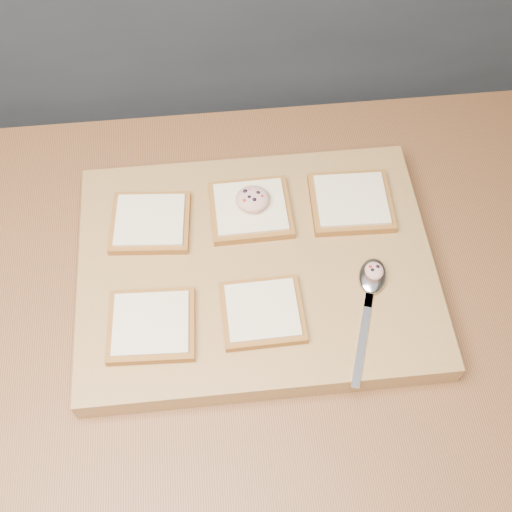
{
  "coord_description": "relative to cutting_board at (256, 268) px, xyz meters",
  "views": [
    {
      "loc": [
        -0.07,
        -0.45,
        1.77
      ],
      "look_at": [
        -0.02,
        0.05,
        0.96
      ],
      "focal_mm": 45.0,
      "sensor_mm": 36.0,
      "label": 1
    }
  ],
  "objects": [
    {
      "name": "spoon",
      "position": [
        0.16,
        -0.06,
        0.03
      ],
      "size": [
        0.09,
        0.2,
        0.01
      ],
      "color": "silver",
      "rests_on": "cutting_board"
    },
    {
      "name": "island_counter",
      "position": [
        0.02,
        -0.05,
        -0.47
      ],
      "size": [
        2.0,
        0.8,
        0.9
      ],
      "color": "slate",
      "rests_on": "ground"
    },
    {
      "name": "spoon_salad",
      "position": [
        0.17,
        -0.05,
        0.04
      ],
      "size": [
        0.03,
        0.03,
        0.02
      ],
      "color": "#DCA48D",
      "rests_on": "spoon"
    },
    {
      "name": "cutting_board",
      "position": [
        0.0,
        0.0,
        0.0
      ],
      "size": [
        0.53,
        0.41,
        0.04
      ],
      "primitive_type": "cube",
      "color": "#B1874C",
      "rests_on": "island_counter"
    },
    {
      "name": "ground",
      "position": [
        0.02,
        -0.05,
        -0.92
      ],
      "size": [
        4.0,
        4.0,
        0.0
      ],
      "primitive_type": "plane",
      "color": "#515459",
      "rests_on": "ground"
    },
    {
      "name": "bread_far_right",
      "position": [
        0.16,
        0.09,
        0.03
      ],
      "size": [
        0.13,
        0.12,
        0.02
      ],
      "color": "brown",
      "rests_on": "cutting_board"
    },
    {
      "name": "bread_far_center",
      "position": [
        0.0,
        0.09,
        0.03
      ],
      "size": [
        0.13,
        0.12,
        0.02
      ],
      "color": "brown",
      "rests_on": "cutting_board"
    },
    {
      "name": "bread_far_left",
      "position": [
        -0.16,
        0.08,
        0.03
      ],
      "size": [
        0.13,
        0.12,
        0.02
      ],
      "color": "brown",
      "rests_on": "cutting_board"
    },
    {
      "name": "bread_near_left",
      "position": [
        -0.16,
        -0.09,
        0.03
      ],
      "size": [
        0.13,
        0.12,
        0.02
      ],
      "color": "brown",
      "rests_on": "cutting_board"
    },
    {
      "name": "bread_near_center",
      "position": [
        0.0,
        -0.09,
        0.03
      ],
      "size": [
        0.12,
        0.11,
        0.02
      ],
      "color": "brown",
      "rests_on": "cutting_board"
    },
    {
      "name": "tuna_salad_dollop",
      "position": [
        0.0,
        0.09,
        0.05
      ],
      "size": [
        0.05,
        0.05,
        0.02
      ],
      "color": "#DCA48D",
      "rests_on": "bread_far_center"
    }
  ]
}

